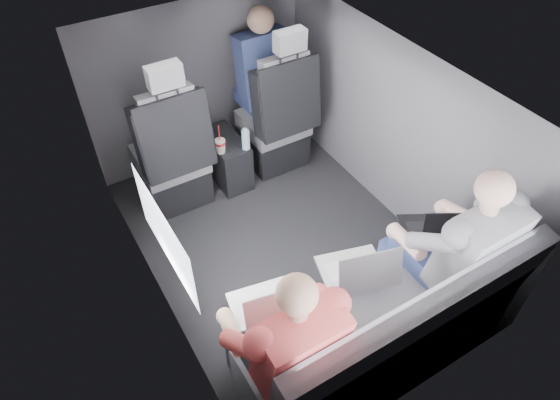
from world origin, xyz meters
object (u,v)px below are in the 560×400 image
passenger_rear_right (452,248)px  water_bottle (246,139)px  center_console (227,159)px  laptop_black (438,230)px  passenger_front_right (262,70)px  rear_bench (384,335)px  passenger_rear_left (283,341)px  laptop_white (268,306)px  soda_cup (220,146)px  laptop_silver (358,269)px  front_seat_left (173,161)px  front_seat_right (277,124)px

passenger_rear_right → water_bottle: bearing=104.0°
center_console → water_bottle: water_bottle is taller
laptop_black → passenger_front_right: 1.93m
rear_bench → passenger_rear_right: (0.50, 0.09, 0.33)m
passenger_rear_left → passenger_front_right: size_ratio=1.45×
center_console → rear_bench: (-0.00, -1.94, 0.11)m
water_bottle → laptop_white: 1.60m
center_console → soda_cup: (-0.10, -0.13, 0.26)m
center_console → soda_cup: size_ratio=1.95×
passenger_rear_right → laptop_white: bearing=169.2°
center_console → laptop_silver: laptop_silver is taller
center_console → laptop_white: bearing=-108.8°
front_seat_left → rear_bench: size_ratio=0.79×
center_console → laptop_white: size_ratio=1.30×
laptop_silver → front_seat_right: bearing=73.8°
water_bottle → laptop_black: 1.59m
center_console → soda_cup: bearing=-126.2°
laptop_white → water_bottle: bearing=66.1°
front_seat_right → rear_bench: size_ratio=0.79×
rear_bench → front_seat_left: bearing=103.3°
front_seat_right → water_bottle: (-0.36, -0.15, 0.08)m
laptop_white → laptop_silver: (0.53, -0.05, -0.00)m
center_console → rear_bench: 1.94m
laptop_white → front_seat_left: bearing=86.1°
soda_cup → laptop_white: size_ratio=0.66×
laptop_black → rear_bench: bearing=-156.2°
front_seat_left → front_seat_right: size_ratio=1.00×
front_seat_left → passenger_rear_left: size_ratio=1.04×
rear_bench → passenger_front_right: passenger_front_right is taller
laptop_silver → rear_bench: bearing=-83.0°
center_console → passenger_front_right: 0.76m
front_seat_right → soda_cup: bearing=-170.2°
front_seat_right → laptop_white: size_ratio=3.42×
center_console → passenger_rear_right: 1.96m
passenger_rear_left → passenger_rear_right: 1.10m
passenger_rear_left → passenger_rear_right: (1.10, -0.00, 0.02)m
front_seat_right → water_bottle: 0.40m
laptop_silver → passenger_rear_right: (0.53, -0.16, 0.01)m
rear_bench → passenger_rear_right: 0.61m
front_seat_left → laptop_white: front_seat_left is taller
passenger_rear_left → passenger_front_right: (1.06, 2.06, 0.13)m
front_seat_right → laptop_silver: size_ratio=3.17×
rear_bench → passenger_rear_left: (-0.59, 0.10, 0.32)m
rear_bench → laptop_black: size_ratio=3.49×
soda_cup → water_bottle: soda_cup is taller
passenger_rear_left → laptop_white: bearing=79.8°
passenger_rear_right → front_seat_right: bearing=91.7°
laptop_white → passenger_rear_left: 0.21m
passenger_rear_right → laptop_silver: bearing=163.6°
rear_bench → soda_cup: (-0.10, 1.81, 0.15)m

